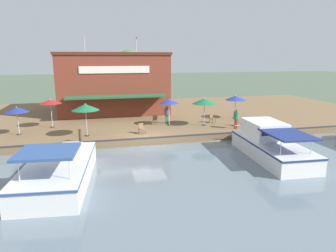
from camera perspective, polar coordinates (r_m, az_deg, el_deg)
name	(u,v)px	position (r m, az deg, el deg)	size (l,w,h in m)	color
ground_plane	(149,146)	(23.20, -3.65, -3.90)	(220.00, 220.00, 0.00)	#4C5B47
quay_deck	(131,116)	(33.72, -6.99, 1.87)	(22.00, 56.00, 0.60)	brown
quay_edge_fender	(149,138)	(23.12, -3.72, -2.29)	(0.20, 50.40, 0.10)	#2D2D33
waterfront_restaurant	(112,82)	(36.01, -10.54, 8.27)	(11.80, 11.89, 8.50)	brown
patio_umbrella_back_row	(236,98)	(31.23, 12.78, 5.24)	(2.09, 2.09, 2.37)	#B7B7B7
patio_umbrella_mid_patio_right	(205,101)	(27.40, 6.97, 4.72)	(2.26, 2.26, 2.54)	#B7B7B7
patio_umbrella_near_quay_edge	(50,102)	(28.33, -21.49, 4.33)	(1.94, 1.94, 2.54)	#B7B7B7
patio_umbrella_far_corner	(169,101)	(27.20, 0.24, 4.69)	(1.73, 1.73, 2.45)	#B7B7B7
patio_umbrella_mid_patio_left	(17,110)	(26.66, -26.88, 2.79)	(1.89, 1.89, 2.32)	#B7B7B7
patio_umbrella_by_entrance	(85,107)	(24.23, -15.45, 3.47)	(2.14, 2.14, 2.61)	#B7B7B7
cafe_chair_beside_entrance	(212,118)	(28.94, 8.41, 1.56)	(0.60, 0.60, 0.85)	brown
cafe_chair_far_corner_seat	(142,128)	(24.57, -5.04, -0.37)	(0.58, 0.58, 0.85)	brown
cafe_chair_under_first_umbrella	(155,119)	(27.94, -2.49, 1.29)	(0.51, 0.51, 0.85)	brown
cafe_chair_facing_river	(239,121)	(27.94, 13.44, 0.94)	(0.48, 0.48, 0.85)	brown
person_at_quay_edge	(236,116)	(26.76, 12.89, 1.83)	(0.50, 0.50, 1.75)	#B23338
person_mid_patio	(167,113)	(28.29, -0.24, 2.58)	(0.47, 0.47, 1.65)	#337547
motorboat_second_along	(62,166)	(18.02, -19.57, -7.15)	(8.98, 4.02, 2.36)	white
motorboat_mid_row	(266,142)	(21.98, 18.13, -3.00)	(8.64, 3.31, 2.29)	white
mooring_post	(80,136)	(22.95, -16.41, -1.76)	(0.22, 0.22, 0.97)	#473323
tree_downstream_bank	(68,76)	(38.81, -18.56, 9.01)	(3.47, 3.31, 5.68)	brown
tree_upstream_bank	(128,67)	(40.31, -7.66, 11.12)	(4.29, 4.09, 7.08)	brown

